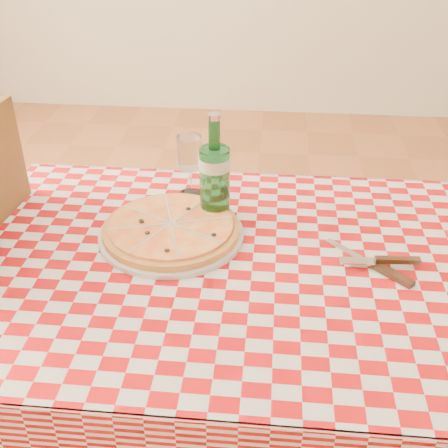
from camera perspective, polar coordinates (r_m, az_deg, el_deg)
The scene contains 6 objects.
dining_table at distance 1.35m, azimuth 0.61°, elevation -7.10°, with size 1.20×0.80×0.75m.
tablecloth at distance 1.30m, azimuth 0.63°, elevation -3.85°, with size 1.30×0.90×0.01m, color #9B090B.
pizza_plate at distance 1.37m, azimuth -5.38°, elevation -0.43°, with size 0.35×0.35×0.05m, color gold, non-canonical shape.
water_bottle at distance 1.38m, azimuth -0.96°, elevation 5.66°, with size 0.08×0.08×0.28m, color #19642A, non-canonical shape.
wine_glass at distance 1.52m, azimuth -3.48°, elevation 5.88°, with size 0.07×0.07×0.17m, color white, non-canonical shape.
cutlery at distance 1.31m, azimuth 15.05°, elevation -3.72°, with size 0.26×0.21×0.03m, color silver, non-canonical shape.
Camera 1 is at (0.09, -1.05, 1.51)m, focal length 45.00 mm.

